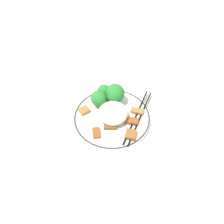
{
  "coord_description": "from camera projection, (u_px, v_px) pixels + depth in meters",
  "views": [
    {
      "loc": [
        0.37,
        -0.19,
        0.53
      ],
      "look_at": [
        0.0,
        0.0,
        0.03
      ],
      "focal_mm": 35.0,
      "sensor_mm": 36.0,
      "label": 1
    }
  ],
  "objects": [
    {
      "name": "plate",
      "position": [
        112.0,
        117.0,
        0.67
      ],
      "size": [
        0.23,
        0.23,
        0.01
      ],
      "color": "white",
      "rests_on": "ground_plane"
    },
    {
      "name": "ground_plane",
      "position": [
        112.0,
        119.0,
        0.67
      ],
      "size": [
        3.0,
        3.0,
        0.0
      ],
      "primitive_type": "plane",
      "color": "silver"
    },
    {
      "name": "meat_near_back",
      "position": [
        96.0,
        133.0,
        0.62
      ],
      "size": [
        0.04,
        0.03,
        0.01
      ],
      "color": "brown",
      "rests_on": "plate"
    },
    {
      "name": "rice_mound",
      "position": [
        112.0,
        113.0,
        0.64
      ],
      "size": [
        0.09,
        0.09,
        0.04
      ],
      "color": "white",
      "rests_on": "plate"
    },
    {
      "name": "meat_on_rice_edge",
      "position": [
        132.0,
        121.0,
        0.65
      ],
      "size": [
        0.04,
        0.04,
        0.01
      ],
      "color": "brown",
      "rests_on": "plate"
    },
    {
      "name": "meat_mid_left",
      "position": [
        84.0,
        110.0,
        0.67
      ],
      "size": [
        0.03,
        0.03,
        0.01
      ],
      "color": "#9E6633",
      "rests_on": "plate"
    },
    {
      "name": "broccoli_back_center",
      "position": [
        104.0,
        91.0,
        0.69
      ],
      "size": [
        0.04,
        0.04,
        0.05
      ],
      "color": "#72AD4C",
      "rests_on": "plate"
    },
    {
      "name": "chopsticks",
      "position": [
        138.0,
        116.0,
        0.66
      ],
      "size": [
        0.16,
        0.18,
        0.01
      ],
      "color": "black",
      "rests_on": "plate"
    },
    {
      "name": "meat_near_right",
      "position": [
        110.0,
        125.0,
        0.63
      ],
      "size": [
        0.04,
        0.04,
        0.01
      ],
      "color": "brown",
      "rests_on": "plate"
    },
    {
      "name": "meat_near_front",
      "position": [
        137.0,
        111.0,
        0.67
      ],
      "size": [
        0.04,
        0.04,
        0.01
      ],
      "color": "#9E6633",
      "rests_on": "plate"
    },
    {
      "name": "broccoli_back_left",
      "position": [
        115.0,
        93.0,
        0.67
      ],
      "size": [
        0.06,
        0.06,
        0.07
      ],
      "color": "#72AD4C",
      "rests_on": "plate"
    },
    {
      "name": "broccoli_back_right",
      "position": [
        99.0,
        98.0,
        0.67
      ],
      "size": [
        0.05,
        0.05,
        0.06
      ],
      "color": "#72AD4C",
      "rests_on": "plate"
    },
    {
      "name": "meat_near_left",
      "position": [
        131.0,
        135.0,
        0.61
      ],
      "size": [
        0.04,
        0.04,
        0.01
      ],
      "color": "brown",
      "rests_on": "plate"
    }
  ]
}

